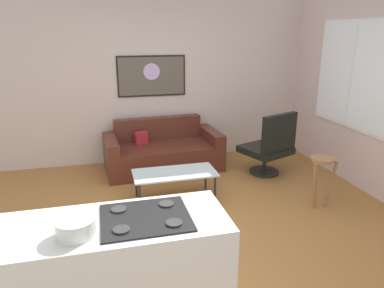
{
  "coord_description": "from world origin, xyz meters",
  "views": [
    {
      "loc": [
        -0.82,
        -3.44,
        2.12
      ],
      "look_at": [
        0.29,
        0.9,
        0.7
      ],
      "focal_mm": 33.74,
      "sensor_mm": 36.0,
      "label": 1
    }
  ],
  "objects_px": {
    "bar_stool": "(321,170)",
    "wall_painting": "(151,76)",
    "couch": "(163,152)",
    "coffee_table": "(175,174)",
    "mixing_bowl": "(76,228)",
    "armchair": "(270,146)"
  },
  "relations": [
    {
      "from": "coffee_table",
      "to": "armchair",
      "type": "height_order",
      "value": "armchair"
    },
    {
      "from": "mixing_bowl",
      "to": "couch",
      "type": "bearing_deg",
      "value": 71.46
    },
    {
      "from": "couch",
      "to": "armchair",
      "type": "relative_size",
      "value": 1.88
    },
    {
      "from": "bar_stool",
      "to": "coffee_table",
      "type": "bearing_deg",
      "value": 159.74
    },
    {
      "from": "armchair",
      "to": "wall_painting",
      "type": "bearing_deg",
      "value": 144.47
    },
    {
      "from": "bar_stool",
      "to": "mixing_bowl",
      "type": "distance_m",
      "value": 3.17
    },
    {
      "from": "coffee_table",
      "to": "mixing_bowl",
      "type": "distance_m",
      "value": 2.45
    },
    {
      "from": "couch",
      "to": "bar_stool",
      "type": "bearing_deg",
      "value": -46.97
    },
    {
      "from": "mixing_bowl",
      "to": "wall_painting",
      "type": "xyz_separation_m",
      "value": [
        1.02,
        3.73,
        0.46
      ]
    },
    {
      "from": "armchair",
      "to": "bar_stool",
      "type": "bearing_deg",
      "value": -82.56
    },
    {
      "from": "coffee_table",
      "to": "bar_stool",
      "type": "distance_m",
      "value": 1.82
    },
    {
      "from": "armchair",
      "to": "wall_painting",
      "type": "xyz_separation_m",
      "value": [
        -1.59,
        1.14,
        0.96
      ]
    },
    {
      "from": "coffee_table",
      "to": "armchair",
      "type": "bearing_deg",
      "value": 16.87
    },
    {
      "from": "couch",
      "to": "bar_stool",
      "type": "xyz_separation_m",
      "value": [
        1.66,
        -1.78,
        0.22
      ]
    },
    {
      "from": "bar_stool",
      "to": "wall_painting",
      "type": "distance_m",
      "value": 2.98
    },
    {
      "from": "couch",
      "to": "wall_painting",
      "type": "bearing_deg",
      "value": 99.23
    },
    {
      "from": "wall_painting",
      "to": "armchair",
      "type": "bearing_deg",
      "value": -35.53
    },
    {
      "from": "couch",
      "to": "coffee_table",
      "type": "xyz_separation_m",
      "value": [
        -0.04,
        -1.15,
        0.09
      ]
    },
    {
      "from": "mixing_bowl",
      "to": "coffee_table",
      "type": "bearing_deg",
      "value": 63.54
    },
    {
      "from": "coffee_table",
      "to": "wall_painting",
      "type": "bearing_deg",
      "value": 91.18
    },
    {
      "from": "armchair",
      "to": "mixing_bowl",
      "type": "distance_m",
      "value": 3.72
    },
    {
      "from": "armchair",
      "to": "mixing_bowl",
      "type": "bearing_deg",
      "value": -135.22
    }
  ]
}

